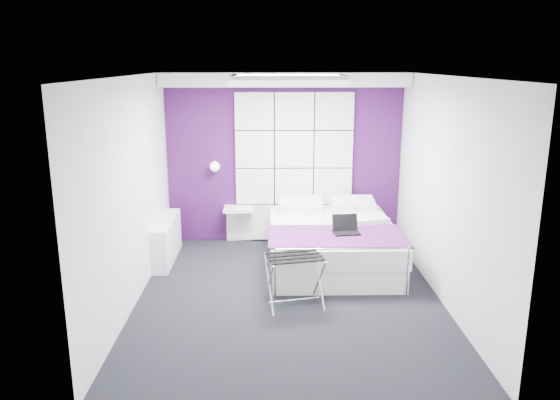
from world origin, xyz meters
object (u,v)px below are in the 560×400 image
Objects in this scene: bed at (332,243)px; nightstand at (239,209)px; wall_lamp at (215,166)px; laptop at (346,228)px; luggage_rack at (294,281)px; radiator at (167,240)px.

nightstand is (-1.33, 0.94, 0.24)m from bed.
wall_lamp is 0.45× the size of laptop.
nightstand is (0.35, -0.04, -0.66)m from wall_lamp.
wall_lamp is at bearing 103.79° from luggage_rack.
nightstand is at bearing 144.92° from bed.
laptop is at bearing -72.82° from bed.
radiator is at bearing 126.78° from luggage_rack.
laptop reaches higher than nightstand.
nightstand is 2.00m from laptop.
nightstand is (0.99, 0.72, 0.26)m from radiator.
laptop is at bearing -14.63° from radiator.
wall_lamp reaches higher than luggage_rack.
laptop is (0.71, 0.89, 0.35)m from luggage_rack.
bed reaches higher than luggage_rack.
laptop is at bearing -37.69° from wall_lamp.
laptop is at bearing 39.58° from luggage_rack.
bed is 0.56m from laptop.
wall_lamp is at bearing 149.86° from bed.
wall_lamp is 0.12× the size of radiator.
luggage_rack is at bearing -113.63° from bed.
bed is 4.66× the size of nightstand.
laptop is (2.45, -0.64, 0.36)m from radiator.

